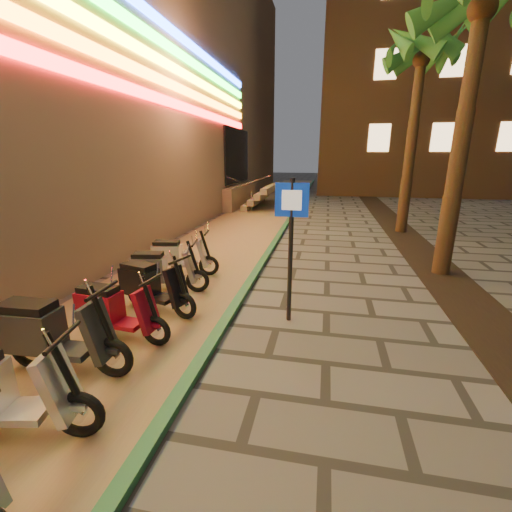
% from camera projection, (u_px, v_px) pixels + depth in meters
% --- Properties ---
extents(parking_strip, '(3.40, 60.00, 0.01)m').
position_uv_depth(parking_strip, '(232.00, 236.00, 12.55)').
color(parking_strip, '#8C7251').
rests_on(parking_strip, ground).
extents(green_curb, '(0.18, 60.00, 0.10)m').
position_uv_depth(green_curb, '(278.00, 237.00, 12.21)').
color(green_curb, '#25643C').
rests_on(green_curb, ground).
extents(planting_strip, '(1.20, 40.00, 0.02)m').
position_uv_depth(planting_strip, '(471.00, 306.00, 6.66)').
color(planting_strip, black).
rests_on(planting_strip, ground).
extents(apartment_block, '(18.00, 16.06, 25.00)m').
position_uv_depth(apartment_block, '(441.00, 31.00, 27.48)').
color(apartment_block, brown).
rests_on(apartment_block, ground).
extents(palm_c, '(2.97, 3.02, 6.91)m').
position_uv_depth(palm_c, '(483.00, 7.00, 6.93)').
color(palm_c, '#472D19').
rests_on(palm_c, ground).
extents(palm_d, '(2.97, 3.02, 7.16)m').
position_uv_depth(palm_d, '(421.00, 60.00, 11.57)').
color(palm_d, '#472D19').
rests_on(palm_d, ground).
extents(pedestrian_sign, '(0.55, 0.10, 2.48)m').
position_uv_depth(pedestrian_sign, '(291.00, 232.00, 5.67)').
color(pedestrian_sign, black).
rests_on(pedestrian_sign, ground).
extents(scooter_6, '(1.83, 0.64, 1.29)m').
position_uv_depth(scooter_6, '(50.00, 334.00, 4.52)').
color(scooter_6, black).
rests_on(scooter_6, ground).
extents(scooter_7, '(1.59, 0.59, 1.12)m').
position_uv_depth(scooter_7, '(113.00, 310.00, 5.38)').
color(scooter_7, black).
rests_on(scooter_7, ground).
extents(scooter_8, '(1.65, 0.83, 1.17)m').
position_uv_depth(scooter_8, '(150.00, 285.00, 6.36)').
color(scooter_8, black).
rests_on(scooter_8, ground).
extents(scooter_9, '(1.63, 0.72, 1.14)m').
position_uv_depth(scooter_9, '(161.00, 270.00, 7.24)').
color(scooter_9, black).
rests_on(scooter_9, ground).
extents(scooter_10, '(1.60, 0.69, 1.13)m').
position_uv_depth(scooter_10, '(177.00, 256.00, 8.28)').
color(scooter_10, black).
rests_on(scooter_10, ground).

